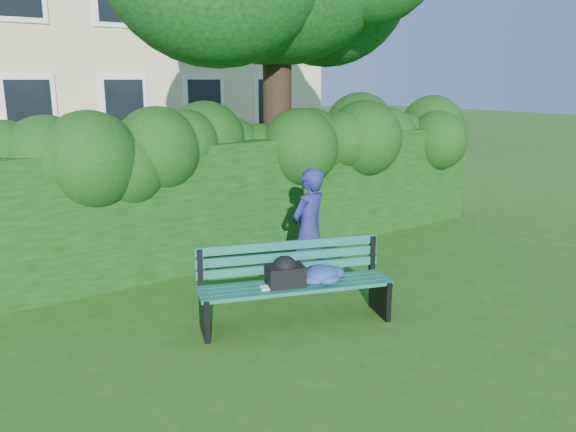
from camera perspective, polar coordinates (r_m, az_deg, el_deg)
ground at (r=7.13m, az=2.81°, el=-8.39°), size 80.00×80.00×0.00m
hedge at (r=8.63m, az=-6.14°, el=1.74°), size 10.00×1.00×1.80m
park_bench at (r=6.31m, az=1.11°, el=-6.47°), size 2.20×1.25×0.89m
man_reading at (r=7.15m, az=2.12°, el=-1.51°), size 0.67×0.53×1.61m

